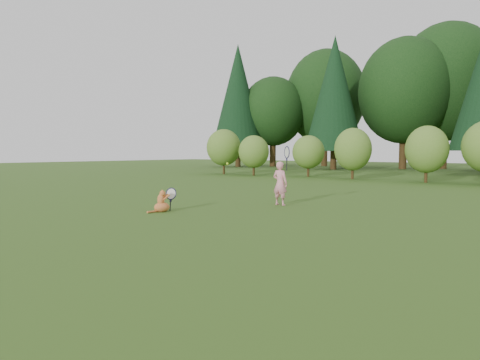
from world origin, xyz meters
The scene contains 6 objects.
ground centered at (0.00, 0.00, 0.00)m, with size 100.00×100.00×0.00m, color #2A4A15.
shrub_row centered at (0.00, 13.00, 1.40)m, with size 28.00×3.00×2.80m, color #517524, non-canonical shape.
woodland_backdrop centered at (0.00, 23.00, 7.50)m, with size 48.00×10.00×15.00m, color black, non-canonical shape.
child centered at (0.77, 1.80, 0.61)m, with size 0.63×0.37×1.74m.
cat centered at (-0.79, -0.92, 0.27)m, with size 0.52×0.80×0.71m.
tennis_ball centered at (-0.93, 1.65, 1.07)m, with size 0.07×0.07×0.07m.
Camera 1 is at (6.46, -7.18, 1.41)m, focal length 30.00 mm.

